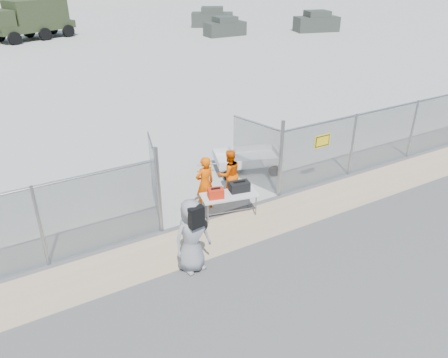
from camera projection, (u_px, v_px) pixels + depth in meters
ground at (262, 246)px, 11.46m from camera, size 160.00×160.00×0.00m
tarmac_inside at (26, 31)px, 43.84m from camera, size 160.00×80.00×0.01m
dirt_strip at (242, 228)px, 12.23m from camera, size 44.00×1.60×0.01m
chain_link_fence at (224, 179)px, 12.50m from camera, size 40.00×0.20×2.20m
folding_table at (229, 205)px, 12.69m from camera, size 1.74×1.00×0.69m
orange_bag at (216, 193)px, 12.30m from camera, size 0.50×0.40×0.27m
black_duffel at (239, 187)px, 12.65m from camera, size 0.63×0.44×0.28m
security_worker_left at (205, 184)px, 12.79m from camera, size 0.65×0.46×1.70m
security_worker_right at (229, 174)px, 13.46m from camera, size 0.82×0.66×1.59m
visitor at (192, 236)px, 10.24m from camera, size 0.99×0.72×1.89m
utility_trailer at (247, 161)px, 15.36m from camera, size 3.24×2.33×0.71m
military_truck at (32, 20)px, 38.91m from camera, size 7.53×5.01×3.37m
parked_vehicle_near at (225, 26)px, 40.93m from camera, size 3.79×1.73×1.71m
parked_vehicle_mid at (212, 17)px, 46.09m from camera, size 4.71×3.88×1.95m
parked_vehicle_far at (317, 21)px, 43.22m from camera, size 4.61×2.98×1.93m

